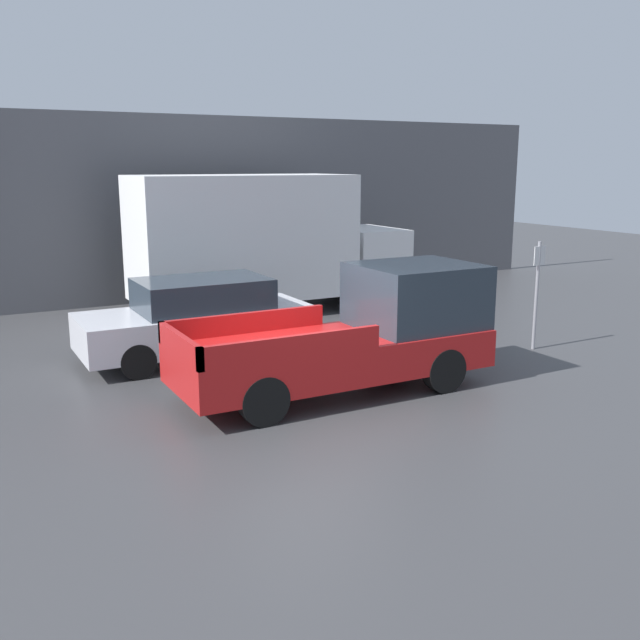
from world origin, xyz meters
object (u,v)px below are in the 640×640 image
at_px(car, 199,318).
at_px(parking_sign, 537,289).
at_px(delivery_truck, 260,241).
at_px(pickup_truck, 362,333).
at_px(newspaper_box, 182,283).

xyz_separation_m(car, parking_sign, (6.56, -2.74, 0.48)).
relative_size(car, delivery_truck, 0.63).
height_order(pickup_truck, parking_sign, parking_sign).
distance_m(delivery_truck, newspaper_box, 3.22).
relative_size(pickup_truck, delivery_truck, 0.75).
bearing_deg(delivery_truck, newspaper_box, 117.79).
relative_size(delivery_truck, parking_sign, 3.20).
relative_size(parking_sign, newspaper_box, 2.22).
bearing_deg(pickup_truck, car, 119.67).
bearing_deg(delivery_truck, car, -129.17).
xyz_separation_m(parking_sign, newspaper_box, (-4.93, 8.95, -0.79)).
bearing_deg(car, parking_sign, -22.66).
height_order(delivery_truck, newspaper_box, delivery_truck).
bearing_deg(newspaper_box, car, -104.65).
distance_m(car, delivery_truck, 4.84).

